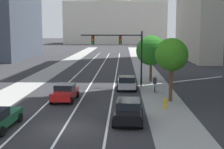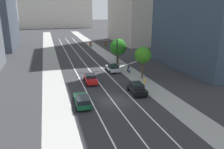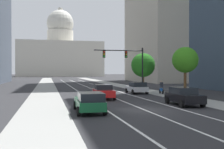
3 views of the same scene
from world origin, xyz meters
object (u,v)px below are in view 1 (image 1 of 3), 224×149
object	(u,v)px
capitol_building	(115,16)
traffic_signal_mast	(122,47)
car_black	(128,111)
car_silver	(127,82)
street_tree_far_right	(151,51)
street_tree_near_right	(171,55)
cyclist	(155,84)
fire_hydrant	(165,103)
car_red	(65,92)

from	to	relation	value
capitol_building	traffic_signal_mast	xyz separation A→B (m)	(3.71, -120.09, -8.43)
car_black	car_silver	bearing A→B (deg)	2.75
car_black	traffic_signal_mast	world-z (taller)	traffic_signal_mast
car_silver	capitol_building	bearing A→B (deg)	1.50
traffic_signal_mast	street_tree_far_right	size ratio (longest dim) A/B	1.23
car_black	street_tree_near_right	xyz separation A→B (m)	(3.90, 6.83, 3.37)
car_black	cyclist	distance (m)	11.40
fire_hydrant	street_tree_near_right	distance (m)	4.81
cyclist	street_tree_near_right	xyz separation A→B (m)	(1.02, -4.21, 3.32)
car_silver	street_tree_far_right	xyz separation A→B (m)	(3.07, 5.95, 3.06)
traffic_signal_mast	street_tree_near_right	bearing A→B (deg)	-61.22
capitol_building	cyclist	world-z (taller)	capitol_building
capitol_building	car_silver	size ratio (longest dim) A/B	11.41
street_tree_far_right	capitol_building	bearing A→B (deg)	93.58
car_red	traffic_signal_mast	distance (m)	10.36
car_silver	street_tree_far_right	size ratio (longest dim) A/B	0.71
car_red	traffic_signal_mast	size ratio (longest dim) A/B	0.60
street_tree_near_right	street_tree_far_right	distance (m)	11.49
car_red	fire_hydrant	bearing A→B (deg)	-105.23
capitol_building	car_silver	distance (m)	123.30
car_black	car_silver	world-z (taller)	car_black
street_tree_near_right	capitol_building	bearing A→B (deg)	93.63
cyclist	car_red	bearing A→B (deg)	121.33
cyclist	street_tree_far_right	world-z (taller)	street_tree_far_right
capitol_building	cyclist	bearing A→B (deg)	-86.72
car_black	street_tree_near_right	bearing A→B (deg)	-26.96
car_silver	street_tree_near_right	size ratio (longest dim) A/B	0.71
capitol_building	car_black	world-z (taller)	capitol_building
traffic_signal_mast	car_silver	bearing A→B (deg)	-78.46
car_black	car_red	world-z (taller)	car_black
car_red	traffic_signal_mast	world-z (taller)	traffic_signal_mast
car_red	fire_hydrant	xyz separation A→B (m)	(8.67, -2.76, -0.32)
car_black	cyclist	xyz separation A→B (m)	(2.88, 11.03, 0.05)
cyclist	street_tree_far_right	distance (m)	7.84
capitol_building	traffic_signal_mast	world-z (taller)	capitol_building
car_silver	cyclist	distance (m)	3.16
car_red	car_silver	distance (m)	8.00
street_tree_far_right	cyclist	bearing A→B (deg)	-91.50
car_silver	street_tree_far_right	world-z (taller)	street_tree_far_right
car_red	street_tree_near_right	xyz separation A→B (m)	(9.53, 0.18, 3.39)
car_silver	fire_hydrant	distance (m)	8.98
traffic_signal_mast	cyclist	distance (m)	6.28
fire_hydrant	cyclist	distance (m)	7.16
car_red	cyclist	bearing A→B (deg)	-60.31
car_red	car_silver	xyz separation A→B (m)	(5.63, 5.68, 0.00)
traffic_signal_mast	fire_hydrant	xyz separation A→B (m)	(3.56, -10.98, -4.02)
capitol_building	car_red	size ratio (longest dim) A/B	10.88
capitol_building	street_tree_near_right	xyz separation A→B (m)	(8.12, -128.13, -8.74)
car_silver	traffic_signal_mast	xyz separation A→B (m)	(-0.52, 2.54, 3.70)
street_tree_near_right	car_black	bearing A→B (deg)	-119.70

